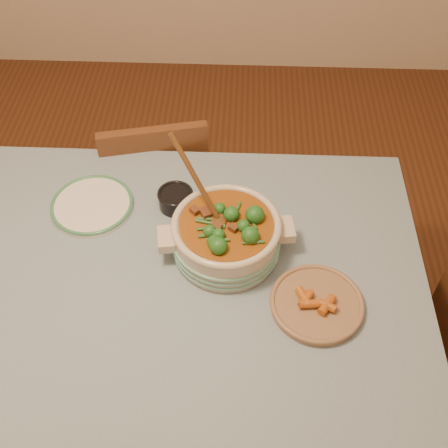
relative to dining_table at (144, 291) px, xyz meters
name	(u,v)px	position (x,y,z in m)	size (l,w,h in m)	color
floor	(162,386)	(0.00, 0.00, -0.66)	(4.50, 4.50, 0.00)	#4B2915
dining_table	(144,291)	(0.00, 0.00, 0.00)	(1.68, 1.08, 0.76)	brown
stew_casserole	(226,234)	(0.25, 0.10, 0.17)	(0.41, 0.35, 0.38)	beige
white_plate	(92,205)	(-0.19, 0.26, 0.10)	(0.28, 0.28, 0.02)	white
condiment_bowl	(176,198)	(0.08, 0.28, 0.13)	(0.13, 0.13, 0.06)	black
fried_plate	(317,303)	(0.51, -0.09, 0.11)	(0.34, 0.34, 0.04)	#9F7D58
chair_far	(158,183)	(-0.05, 0.66, -0.19)	(0.47, 0.47, 0.84)	brown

